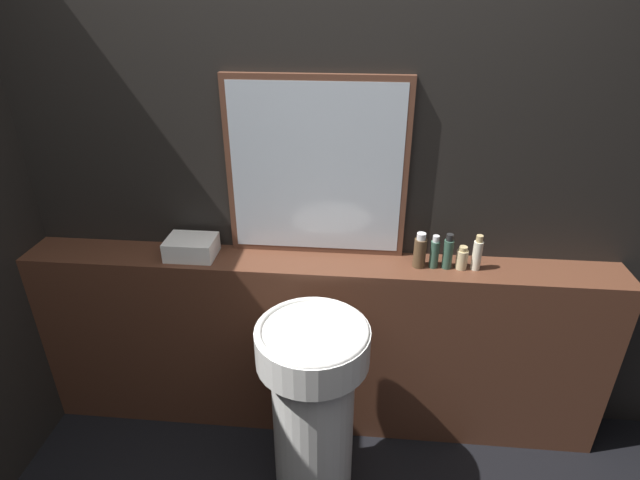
# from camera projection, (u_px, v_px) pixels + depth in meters

# --- Properties ---
(wall_back) EXTENTS (8.00, 0.06, 2.50)m
(wall_back) POSITION_uv_depth(u_px,v_px,m) (321.00, 179.00, 2.16)
(wall_back) COLOR black
(wall_back) RESTS_ON ground_plane
(vanity_counter) EXTENTS (2.64, 0.23, 0.92)m
(vanity_counter) POSITION_uv_depth(u_px,v_px,m) (318.00, 345.00, 2.39)
(vanity_counter) COLOR #512D1E
(vanity_counter) RESTS_ON ground_plane
(pedestal_sink) EXTENTS (0.43, 0.43, 0.88)m
(pedestal_sink) POSITION_uv_depth(u_px,v_px,m) (313.00, 406.00, 2.01)
(pedestal_sink) COLOR white
(pedestal_sink) RESTS_ON ground_plane
(mirror) EXTENTS (0.77, 0.03, 0.77)m
(mirror) POSITION_uv_depth(u_px,v_px,m) (316.00, 170.00, 2.09)
(mirror) COLOR #563323
(mirror) RESTS_ON vanity_counter
(towel_stack) EXTENTS (0.21, 0.16, 0.09)m
(towel_stack) POSITION_uv_depth(u_px,v_px,m) (192.00, 247.00, 2.20)
(towel_stack) COLOR white
(towel_stack) RESTS_ON vanity_counter
(shampoo_bottle) EXTENTS (0.05, 0.05, 0.16)m
(shampoo_bottle) POSITION_uv_depth(u_px,v_px,m) (420.00, 251.00, 2.11)
(shampoo_bottle) COLOR #4C3823
(shampoo_bottle) RESTS_ON vanity_counter
(conditioner_bottle) EXTENTS (0.04, 0.04, 0.15)m
(conditioner_bottle) POSITION_uv_depth(u_px,v_px,m) (434.00, 253.00, 2.10)
(conditioner_bottle) COLOR #2D4C3D
(conditioner_bottle) RESTS_ON vanity_counter
(lotion_bottle) EXTENTS (0.04, 0.04, 0.16)m
(lotion_bottle) POSITION_uv_depth(u_px,v_px,m) (448.00, 252.00, 2.10)
(lotion_bottle) COLOR #2D4C3D
(lotion_bottle) RESTS_ON vanity_counter
(body_wash_bottle) EXTENTS (0.05, 0.05, 0.10)m
(body_wash_bottle) POSITION_uv_depth(u_px,v_px,m) (462.00, 258.00, 2.10)
(body_wash_bottle) COLOR #C6B284
(body_wash_bottle) RESTS_ON vanity_counter
(hand_soap_bottle) EXTENTS (0.04, 0.04, 0.16)m
(hand_soap_bottle) POSITION_uv_depth(u_px,v_px,m) (477.00, 254.00, 2.09)
(hand_soap_bottle) COLOR beige
(hand_soap_bottle) RESTS_ON vanity_counter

